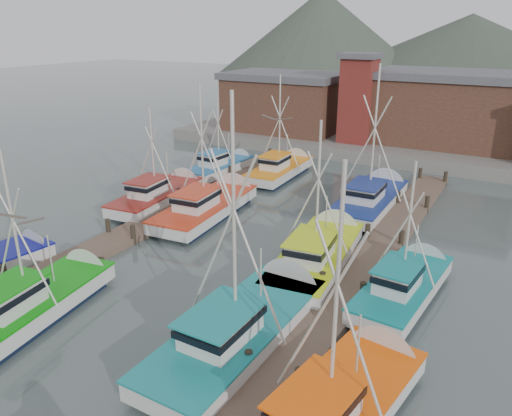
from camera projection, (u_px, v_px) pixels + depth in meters
The scene contains 20 objects.
ground at pixel (158, 310), 22.80m from camera, with size 260.00×260.00×0.00m, color #445251.
dock_left at pixel (110, 243), 29.26m from camera, with size 2.30×46.00×1.50m.
dock_right at pixel (334, 305), 22.80m from camera, with size 2.30×46.00×1.50m.
quay at pixel (385, 142), 52.81m from camera, with size 44.00×16.00×1.20m, color gray.
shed_left at pixel (284, 101), 54.97m from camera, with size 12.72×8.48×6.20m.
shed_center at pixel (450, 107), 48.63m from camera, with size 14.84×9.54×6.90m.
lookout_tower at pixel (358, 98), 48.76m from camera, with size 3.60×3.60×8.50m.
distant_hills at pixel (429, 75), 128.83m from camera, with size 175.00×140.00×42.00m.
boat_4 at pixel (40, 300), 22.32m from camera, with size 3.99×9.20×8.48m.
boat_5 at pixel (247, 325), 20.46m from camera, with size 4.51×10.52×11.22m.
boat_7 at pixel (340, 405), 16.15m from camera, with size 4.19×9.56×9.84m.
boat_8 at pixel (210, 205), 34.03m from camera, with size 4.01×10.33×9.86m.
boat_9 at pixel (319, 253), 26.94m from camera, with size 4.11×10.10×8.88m.
boat_10 at pixel (161, 194), 36.26m from camera, with size 3.69×9.31×7.85m.
boat_11 at pixel (406, 284), 23.66m from camera, with size 3.26×8.47×7.52m.
boat_12 at pixel (282, 169), 42.70m from camera, with size 3.72×8.91×9.33m.
boat_13 at pixel (372, 198), 35.41m from camera, with size 4.37×10.09×10.90m.
boat_14 at pixel (223, 166), 43.35m from camera, with size 3.18×8.22×7.70m.
gull_near at pixel (22, 220), 14.18m from camera, with size 1.49×0.65×0.24m.
gull_far at pixel (277, 119), 22.54m from camera, with size 1.55×0.62×0.24m.
Camera 1 is at (13.66, -15.00, 12.26)m, focal length 35.00 mm.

